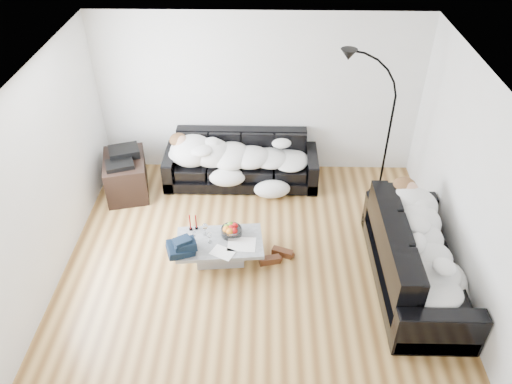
{
  "coord_description": "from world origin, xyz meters",
  "views": [
    {
      "loc": [
        0.12,
        -4.81,
        4.72
      ],
      "look_at": [
        0.0,
        0.3,
        0.9
      ],
      "focal_mm": 35.0,
      "sensor_mm": 36.0,
      "label": 1
    }
  ],
  "objects_px": {
    "coffee_table": "(220,250)",
    "sleeper_back": "(241,150)",
    "wine_glass_a": "(205,229)",
    "av_cabinet": "(126,176)",
    "sofa_right": "(418,255)",
    "wine_glass_b": "(194,237)",
    "candle_left": "(190,223)",
    "floor_lamp": "(388,137)",
    "wine_glass_c": "(210,238)",
    "stereo": "(122,156)",
    "sleeper_right": "(422,243)",
    "fruit_bowl": "(231,230)",
    "shoes": "(276,256)",
    "sofa_back": "(241,161)",
    "candle_right": "(196,222)"
  },
  "relations": [
    {
      "from": "sleeper_right",
      "to": "stereo",
      "type": "height_order",
      "value": "sleeper_right"
    },
    {
      "from": "candle_left",
      "to": "floor_lamp",
      "type": "distance_m",
      "value": 3.1
    },
    {
      "from": "shoes",
      "to": "wine_glass_a",
      "type": "bearing_deg",
      "value": 170.77
    },
    {
      "from": "floor_lamp",
      "to": "sleeper_back",
      "type": "bearing_deg",
      "value": -166.5
    },
    {
      "from": "wine_glass_b",
      "to": "stereo",
      "type": "distance_m",
      "value": 1.96
    },
    {
      "from": "candle_right",
      "to": "shoes",
      "type": "height_order",
      "value": "candle_right"
    },
    {
      "from": "wine_glass_c",
      "to": "stereo",
      "type": "bearing_deg",
      "value": 133.84
    },
    {
      "from": "candle_left",
      "to": "sofa_back",
      "type": "bearing_deg",
      "value": 69.42
    },
    {
      "from": "stereo",
      "to": "wine_glass_b",
      "type": "bearing_deg",
      "value": -69.94
    },
    {
      "from": "sleeper_right",
      "to": "sofa_right",
      "type": "bearing_deg",
      "value": 0.0
    },
    {
      "from": "wine_glass_c",
      "to": "stereo",
      "type": "relative_size",
      "value": 0.36
    },
    {
      "from": "sofa_right",
      "to": "floor_lamp",
      "type": "xyz_separation_m",
      "value": [
        -0.11,
        1.85,
        0.58
      ]
    },
    {
      "from": "fruit_bowl",
      "to": "shoes",
      "type": "distance_m",
      "value": 0.7
    },
    {
      "from": "sleeper_right",
      "to": "candle_left",
      "type": "relative_size",
      "value": 7.75
    },
    {
      "from": "wine_glass_a",
      "to": "sofa_back",
      "type": "bearing_deg",
      "value": 76.89
    },
    {
      "from": "wine_glass_b",
      "to": "wine_glass_c",
      "type": "height_order",
      "value": "wine_glass_c"
    },
    {
      "from": "sofa_back",
      "to": "sleeper_right",
      "type": "xyz_separation_m",
      "value": [
        2.27,
        -2.15,
        0.26
      ]
    },
    {
      "from": "sleeper_back",
      "to": "wine_glass_c",
      "type": "distance_m",
      "value": 1.83
    },
    {
      "from": "sleeper_right",
      "to": "av_cabinet",
      "type": "height_order",
      "value": "sleeper_right"
    },
    {
      "from": "sofa_right",
      "to": "fruit_bowl",
      "type": "relative_size",
      "value": 8.22
    },
    {
      "from": "wine_glass_b",
      "to": "candle_left",
      "type": "height_order",
      "value": "candle_left"
    },
    {
      "from": "fruit_bowl",
      "to": "av_cabinet",
      "type": "height_order",
      "value": "av_cabinet"
    },
    {
      "from": "candle_right",
      "to": "candle_left",
      "type": "bearing_deg",
      "value": -164.48
    },
    {
      "from": "sofa_right",
      "to": "wine_glass_b",
      "type": "distance_m",
      "value": 2.82
    },
    {
      "from": "coffee_table",
      "to": "sleeper_back",
      "type": "bearing_deg",
      "value": 83.67
    },
    {
      "from": "av_cabinet",
      "to": "wine_glass_b",
      "type": "bearing_deg",
      "value": -63.8
    },
    {
      "from": "sleeper_back",
      "to": "stereo",
      "type": "bearing_deg",
      "value": -171.17
    },
    {
      "from": "sofa_back",
      "to": "candle_left",
      "type": "bearing_deg",
      "value": -110.58
    },
    {
      "from": "wine_glass_b",
      "to": "candle_right",
      "type": "height_order",
      "value": "candle_right"
    },
    {
      "from": "sofa_right",
      "to": "shoes",
      "type": "height_order",
      "value": "sofa_right"
    },
    {
      "from": "floor_lamp",
      "to": "sofa_back",
      "type": "bearing_deg",
      "value": -167.8
    },
    {
      "from": "wine_glass_a",
      "to": "wine_glass_c",
      "type": "bearing_deg",
      "value": -63.52
    },
    {
      "from": "fruit_bowl",
      "to": "candle_left",
      "type": "height_order",
      "value": "candle_left"
    },
    {
      "from": "coffee_table",
      "to": "wine_glass_c",
      "type": "relative_size",
      "value": 7.1
    },
    {
      "from": "coffee_table",
      "to": "candle_left",
      "type": "bearing_deg",
      "value": 151.34
    },
    {
      "from": "sleeper_right",
      "to": "shoes",
      "type": "relative_size",
      "value": 4.1
    },
    {
      "from": "sleeper_right",
      "to": "wine_glass_b",
      "type": "relative_size",
      "value": 12.47
    },
    {
      "from": "wine_glass_a",
      "to": "av_cabinet",
      "type": "distance_m",
      "value": 1.94
    },
    {
      "from": "wine_glass_c",
      "to": "candle_right",
      "type": "relative_size",
      "value": 0.68
    },
    {
      "from": "fruit_bowl",
      "to": "shoes",
      "type": "relative_size",
      "value": 0.58
    },
    {
      "from": "fruit_bowl",
      "to": "sofa_back",
      "type": "bearing_deg",
      "value": 88.37
    },
    {
      "from": "sleeper_right",
      "to": "candle_right",
      "type": "height_order",
      "value": "sleeper_right"
    },
    {
      "from": "wine_glass_c",
      "to": "shoes",
      "type": "distance_m",
      "value": 0.93
    },
    {
      "from": "sofa_back",
      "to": "candle_left",
      "type": "relative_size",
      "value": 9.7
    },
    {
      "from": "wine_glass_b",
      "to": "av_cabinet",
      "type": "distance_m",
      "value": 1.95
    },
    {
      "from": "sofa_back",
      "to": "candle_right",
      "type": "distance_m",
      "value": 1.66
    },
    {
      "from": "wine_glass_b",
      "to": "wine_glass_c",
      "type": "distance_m",
      "value": 0.21
    },
    {
      "from": "coffee_table",
      "to": "candle_right",
      "type": "distance_m",
      "value": 0.49
    },
    {
      "from": "sofa_back",
      "to": "sleeper_back",
      "type": "bearing_deg",
      "value": -90.0
    },
    {
      "from": "sleeper_right",
      "to": "av_cabinet",
      "type": "relative_size",
      "value": 2.19
    }
  ]
}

